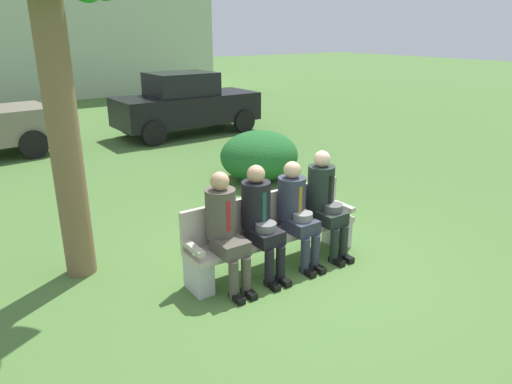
{
  "coord_description": "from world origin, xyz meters",
  "views": [
    {
      "loc": [
        -3.43,
        -3.97,
        2.79
      ],
      "look_at": [
        -0.25,
        0.61,
        0.85
      ],
      "focal_mm": 33.07,
      "sensor_mm": 36.0,
      "label": 1
    }
  ],
  "objects": [
    {
      "name": "ground_plane",
      "position": [
        0.0,
        0.0,
        0.0
      ],
      "size": [
        80.0,
        80.0,
        0.0
      ],
      "primitive_type": "plane",
      "color": "#476E32"
    },
    {
      "name": "park_bench",
      "position": [
        -0.25,
        0.27,
        0.44
      ],
      "size": [
        2.31,
        0.44,
        0.9
      ],
      "color": "#B7AD9E",
      "rests_on": "ground"
    },
    {
      "name": "seated_man_leftmost",
      "position": [
        -0.99,
        0.14,
        0.74
      ],
      "size": [
        0.34,
        0.72,
        1.33
      ],
      "color": "#4C473D",
      "rests_on": "ground"
    },
    {
      "name": "seated_man_centerleft",
      "position": [
        -0.51,
        0.14,
        0.74
      ],
      "size": [
        0.34,
        0.72,
        1.33
      ],
      "color": "black",
      "rests_on": "ground"
    },
    {
      "name": "seated_man_centerright",
      "position": [
        0.02,
        0.13,
        0.72
      ],
      "size": [
        0.34,
        0.72,
        1.29
      ],
      "color": "#2D3342",
      "rests_on": "ground"
    },
    {
      "name": "seated_man_rightmost",
      "position": [
        0.5,
        0.14,
        0.75
      ],
      "size": [
        0.34,
        0.72,
        1.35
      ],
      "color": "#1E2823",
      "rests_on": "ground"
    },
    {
      "name": "palm_tree_tall",
      "position": [
        -2.26,
        1.38,
        2.98
      ],
      "size": [
        1.63,
        1.53,
        4.25
      ],
      "color": "brown",
      "rests_on": "ground"
    },
    {
      "name": "shrub_near_bench",
      "position": [
        1.62,
        3.19,
        0.48
      ],
      "size": [
        1.53,
        1.4,
        0.96
      ],
      "primitive_type": "ellipsoid",
      "color": "#206128",
      "rests_on": "ground"
    },
    {
      "name": "parked_car_far",
      "position": [
        2.39,
        7.77,
        0.84
      ],
      "size": [
        3.93,
        1.77,
        1.68
      ],
      "color": "black",
      "rests_on": "ground"
    }
  ]
}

